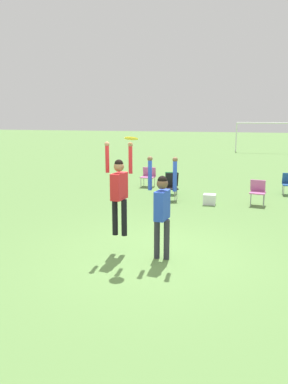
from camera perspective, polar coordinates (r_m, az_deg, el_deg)
The scene contains 10 objects.
ground_plane at distance 8.00m, azimuth 1.11°, elevation -9.56°, with size 120.00×120.00×0.00m, color #608C47.
person_jumping at distance 7.78m, azimuth -3.81°, elevation 0.73°, with size 0.60×0.47×1.98m.
person_defending at distance 7.49m, azimuth 2.77°, elevation -2.12°, with size 0.60×0.47×2.10m.
frisbee at distance 7.43m, azimuth -1.97°, elevation 8.16°, with size 0.27×0.27×0.08m.
camping_chair_0 at distance 13.96m, azimuth 4.10°, elevation 1.61°, with size 0.53×0.56×0.81m.
camping_chair_1 at distance 12.77m, azimuth 16.94°, elevation 0.28°, with size 0.55×0.58×0.81m.
camping_chair_3 at distance 12.90m, azimuth 4.17°, elevation 1.16°, with size 0.59×0.65×0.95m.
camping_chair_4 at distance 15.45m, azimuth 0.67°, elevation 2.59°, with size 0.56×0.59×0.78m.
cooler_box at distance 12.53m, azimuth 9.94°, elevation -1.10°, with size 0.41×0.37×0.34m.
soccer_goal at distance 31.36m, azimuth 20.41°, elevation 8.99°, with size 7.10×0.10×2.35m.
Camera 1 is at (1.78, -7.25, 2.89)m, focal length 35.00 mm.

